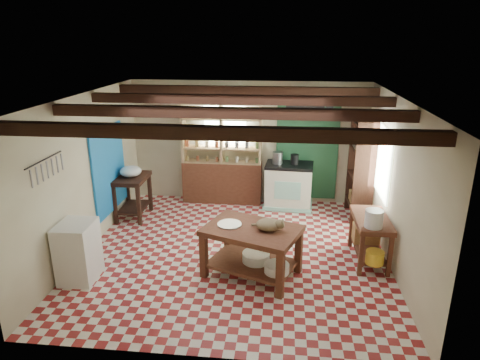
# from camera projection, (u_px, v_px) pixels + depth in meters

# --- Properties ---
(floor) EXTENTS (5.00, 5.00, 0.02)m
(floor) POSITION_uv_depth(u_px,v_px,m) (235.00, 253.00, 7.24)
(floor) COLOR maroon
(floor) RESTS_ON ground
(ceiling) EXTENTS (5.00, 5.00, 0.02)m
(ceiling) POSITION_uv_depth(u_px,v_px,m) (235.00, 98.00, 6.39)
(ceiling) COLOR #4C4C51
(ceiling) RESTS_ON wall_back
(wall_back) EXTENTS (5.00, 0.04, 2.60)m
(wall_back) POSITION_uv_depth(u_px,v_px,m) (248.00, 142.00, 9.17)
(wall_back) COLOR beige
(wall_back) RESTS_ON floor
(wall_front) EXTENTS (5.00, 0.04, 2.60)m
(wall_front) POSITION_uv_depth(u_px,v_px,m) (207.00, 256.00, 4.46)
(wall_front) COLOR beige
(wall_front) RESTS_ON floor
(wall_left) EXTENTS (0.04, 5.00, 2.60)m
(wall_left) POSITION_uv_depth(u_px,v_px,m) (85.00, 175.00, 7.06)
(wall_left) COLOR beige
(wall_left) RESTS_ON floor
(wall_right) EXTENTS (0.04, 5.00, 2.60)m
(wall_right) POSITION_uv_depth(u_px,v_px,m) (396.00, 185.00, 6.56)
(wall_right) COLOR beige
(wall_right) RESTS_ON floor
(ceiling_beams) EXTENTS (5.00, 3.80, 0.15)m
(ceiling_beams) POSITION_uv_depth(u_px,v_px,m) (235.00, 106.00, 6.43)
(ceiling_beams) COLOR #331A12
(ceiling_beams) RESTS_ON ceiling
(blue_wall_patch) EXTENTS (0.04, 1.40, 1.60)m
(blue_wall_patch) POSITION_uv_depth(u_px,v_px,m) (109.00, 170.00, 7.97)
(blue_wall_patch) COLOR blue
(blue_wall_patch) RESTS_ON wall_left
(green_wall_patch) EXTENTS (1.30, 0.04, 2.30)m
(green_wall_patch) POSITION_uv_depth(u_px,v_px,m) (307.00, 147.00, 9.03)
(green_wall_patch) COLOR #205030
(green_wall_patch) RESTS_ON wall_back
(window_back) EXTENTS (0.90, 0.02, 0.80)m
(window_back) POSITION_uv_depth(u_px,v_px,m) (225.00, 124.00, 9.07)
(window_back) COLOR silver
(window_back) RESTS_ON wall_back
(window_right) EXTENTS (0.02, 1.30, 1.20)m
(window_right) POSITION_uv_depth(u_px,v_px,m) (382.00, 161.00, 7.47)
(window_right) COLOR silver
(window_right) RESTS_ON wall_right
(utensil_rail) EXTENTS (0.06, 0.90, 0.28)m
(utensil_rail) POSITION_uv_depth(u_px,v_px,m) (45.00, 168.00, 5.77)
(utensil_rail) COLOR black
(utensil_rail) RESTS_ON wall_left
(pot_rack) EXTENTS (0.86, 0.12, 0.36)m
(pot_rack) POSITION_uv_depth(u_px,v_px,m) (311.00, 106.00, 8.33)
(pot_rack) COLOR black
(pot_rack) RESTS_ON ceiling
(shelving_unit) EXTENTS (1.70, 0.34, 2.20)m
(shelving_unit) POSITION_uv_depth(u_px,v_px,m) (222.00, 153.00, 9.11)
(shelving_unit) COLOR tan
(shelving_unit) RESTS_ON floor
(tall_rack) EXTENTS (0.40, 0.86, 2.00)m
(tall_rack) POSITION_uv_depth(u_px,v_px,m) (361.00, 169.00, 8.38)
(tall_rack) COLOR #331A12
(tall_rack) RESTS_ON floor
(work_table) EXTENTS (1.60, 1.33, 0.77)m
(work_table) POSITION_uv_depth(u_px,v_px,m) (252.00, 251.00, 6.46)
(work_table) COLOR brown
(work_table) RESTS_ON floor
(stove) EXTENTS (1.02, 0.72, 0.95)m
(stove) POSITION_uv_depth(u_px,v_px,m) (289.00, 185.00, 9.01)
(stove) COLOR beige
(stove) RESTS_ON floor
(prep_table) EXTENTS (0.60, 0.86, 0.86)m
(prep_table) POSITION_uv_depth(u_px,v_px,m) (133.00, 197.00, 8.51)
(prep_table) COLOR #331A12
(prep_table) RESTS_ON floor
(white_cabinet) EXTENTS (0.51, 0.61, 0.90)m
(white_cabinet) POSITION_uv_depth(u_px,v_px,m) (78.00, 252.00, 6.32)
(white_cabinet) COLOR white
(white_cabinet) RESTS_ON floor
(right_counter) EXTENTS (0.54, 1.06, 0.76)m
(right_counter) POSITION_uv_depth(u_px,v_px,m) (369.00, 239.00, 6.86)
(right_counter) COLOR brown
(right_counter) RESTS_ON floor
(cat) EXTENTS (0.43, 0.36, 0.17)m
(cat) POSITION_uv_depth(u_px,v_px,m) (269.00, 225.00, 6.24)
(cat) COLOR #9C835A
(cat) RESTS_ON work_table
(steel_tray) EXTENTS (0.47, 0.47, 0.02)m
(steel_tray) POSITION_uv_depth(u_px,v_px,m) (230.00, 224.00, 6.43)
(steel_tray) COLOR #949399
(steel_tray) RESTS_ON work_table
(basin_large) EXTENTS (0.54, 0.54, 0.15)m
(basin_large) POSITION_uv_depth(u_px,v_px,m) (256.00, 257.00, 6.51)
(basin_large) COLOR white
(basin_large) RESTS_ON work_table
(basin_small) EXTENTS (0.47, 0.47, 0.13)m
(basin_small) POSITION_uv_depth(u_px,v_px,m) (277.00, 268.00, 6.22)
(basin_small) COLOR white
(basin_small) RESTS_ON work_table
(kettle_left) EXTENTS (0.23, 0.23, 0.25)m
(kettle_left) POSITION_uv_depth(u_px,v_px,m) (278.00, 158.00, 8.86)
(kettle_left) COLOR #949399
(kettle_left) RESTS_ON stove
(kettle_right) EXTENTS (0.18, 0.18, 0.21)m
(kettle_right) POSITION_uv_depth(u_px,v_px,m) (294.00, 159.00, 8.81)
(kettle_right) COLOR black
(kettle_right) RESTS_ON stove
(enamel_bowl) EXTENTS (0.43, 0.43, 0.21)m
(enamel_bowl) POSITION_uv_depth(u_px,v_px,m) (131.00, 171.00, 8.34)
(enamel_bowl) COLOR white
(enamel_bowl) RESTS_ON prep_table
(white_bucket) EXTENTS (0.27, 0.27, 0.27)m
(white_bucket) POSITION_uv_depth(u_px,v_px,m) (374.00, 219.00, 6.37)
(white_bucket) COLOR white
(white_bucket) RESTS_ON right_counter
(wicker_basket) EXTENTS (0.42, 0.34, 0.29)m
(wicker_basket) POSITION_uv_depth(u_px,v_px,m) (366.00, 233.00, 7.15)
(wicker_basket) COLOR #AF7C46
(wicker_basket) RESTS_ON right_counter
(yellow_tub) EXTENTS (0.28, 0.28, 0.20)m
(yellow_tub) POSITION_uv_depth(u_px,v_px,m) (375.00, 257.00, 6.46)
(yellow_tub) COLOR yellow
(yellow_tub) RESTS_ON right_counter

